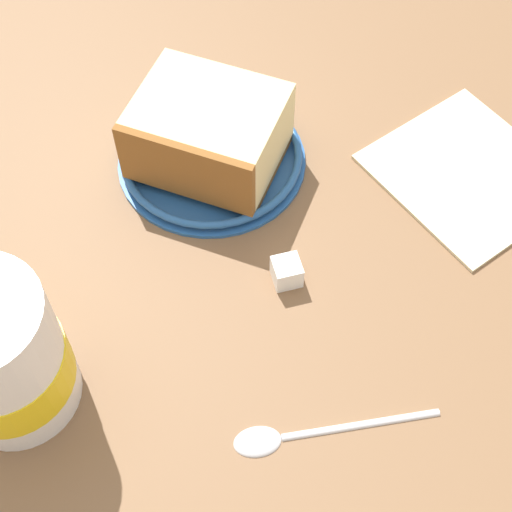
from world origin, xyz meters
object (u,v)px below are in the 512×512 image
object	(u,v)px
cake_slice	(208,133)
small_plate	(212,157)
teaspoon	(294,434)
sugar_cube	(287,272)
folded_napkin	(468,172)

from	to	relation	value
cake_slice	small_plate	bearing A→B (deg)	-152.41
cake_slice	teaspoon	bearing A→B (deg)	63.69
cake_slice	teaspoon	distance (cm)	22.75
cake_slice	sugar_cube	bearing A→B (deg)	77.18
cake_slice	sugar_cube	distance (cm)	12.09
folded_napkin	sugar_cube	distance (cm)	16.96
cake_slice	teaspoon	size ratio (longest dim) A/B	1.13
cake_slice	sugar_cube	xyz separation A→B (cm)	(2.62, 11.52, -2.59)
small_plate	sugar_cube	bearing A→B (deg)	76.19
teaspoon	folded_napkin	world-z (taller)	teaspoon
teaspoon	cake_slice	bearing A→B (deg)	-116.31
small_plate	teaspoon	world-z (taller)	small_plate
teaspoon	folded_napkin	xyz separation A→B (cm)	(-24.16, -6.41, -0.05)
small_plate	folded_napkin	distance (cm)	19.69
small_plate	cake_slice	xyz separation A→B (cm)	(0.24, 0.13, 2.94)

